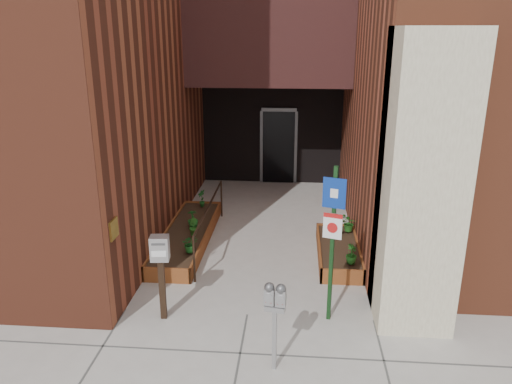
# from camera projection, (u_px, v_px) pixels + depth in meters

# --- Properties ---
(ground) EXTENTS (80.00, 80.00, 0.00)m
(ground) POSITION_uv_depth(u_px,v_px,m) (247.00, 315.00, 7.99)
(ground) COLOR #9E9991
(ground) RESTS_ON ground
(architecture) EXTENTS (20.00, 14.60, 10.00)m
(architecture) POSITION_uv_depth(u_px,v_px,m) (266.00, 3.00, 12.95)
(architecture) COLOR brown
(architecture) RESTS_ON ground
(planter_left) EXTENTS (0.90, 3.60, 0.30)m
(planter_left) POSITION_uv_depth(u_px,v_px,m) (187.00, 237.00, 10.62)
(planter_left) COLOR brown
(planter_left) RESTS_ON ground
(planter_right) EXTENTS (0.80, 2.20, 0.30)m
(planter_right) POSITION_uv_depth(u_px,v_px,m) (338.00, 252.00, 9.90)
(planter_right) COLOR brown
(planter_right) RESTS_ON ground
(handrail) EXTENTS (0.04, 3.34, 0.90)m
(handrail) POSITION_uv_depth(u_px,v_px,m) (209.00, 211.00, 10.34)
(handrail) COLOR black
(handrail) RESTS_ON ground
(parking_meter) EXTENTS (0.30, 0.16, 1.28)m
(parking_meter) POSITION_uv_depth(u_px,v_px,m) (275.00, 304.00, 6.43)
(parking_meter) COLOR #979799
(parking_meter) RESTS_ON ground
(sign_post) EXTENTS (0.33, 0.13, 2.50)m
(sign_post) POSITION_uv_depth(u_px,v_px,m) (333.00, 229.00, 7.39)
(sign_post) COLOR #123314
(sign_post) RESTS_ON ground
(payment_dropbox) EXTENTS (0.30, 0.24, 1.40)m
(payment_dropbox) POSITION_uv_depth(u_px,v_px,m) (160.00, 260.00, 7.59)
(payment_dropbox) COLOR black
(payment_dropbox) RESTS_ON ground
(shrub_left_a) EXTENTS (0.39, 0.39, 0.34)m
(shrub_left_a) POSITION_uv_depth(u_px,v_px,m) (190.00, 244.00, 9.47)
(shrub_left_a) COLOR #19581C
(shrub_left_a) RESTS_ON planter_left
(shrub_left_b) EXTENTS (0.27, 0.27, 0.36)m
(shrub_left_b) POSITION_uv_depth(u_px,v_px,m) (193.00, 227.00, 10.24)
(shrub_left_b) COLOR #235E1B
(shrub_left_b) RESTS_ON planter_left
(shrub_left_c) EXTENTS (0.26, 0.26, 0.40)m
(shrub_left_c) POSITION_uv_depth(u_px,v_px,m) (193.00, 219.00, 10.62)
(shrub_left_c) COLOR #175219
(shrub_left_c) RESTS_ON planter_left
(shrub_left_d) EXTENTS (0.29, 0.29, 0.41)m
(shrub_left_d) POSITION_uv_depth(u_px,v_px,m) (202.00, 198.00, 11.86)
(shrub_left_d) COLOR #19581C
(shrub_left_d) RESTS_ON planter_left
(shrub_right_a) EXTENTS (0.28, 0.28, 0.36)m
(shrub_right_a) POSITION_uv_depth(u_px,v_px,m) (352.00, 254.00, 9.01)
(shrub_right_a) COLOR #1F611B
(shrub_right_a) RESTS_ON planter_right
(shrub_right_b) EXTENTS (0.25, 0.25, 0.34)m
(shrub_right_b) POSITION_uv_depth(u_px,v_px,m) (341.00, 225.00, 10.33)
(shrub_right_b) COLOR #265518
(shrub_right_b) RESTS_ON planter_right
(shrub_right_c) EXTENTS (0.42, 0.42, 0.35)m
(shrub_right_c) POSITION_uv_depth(u_px,v_px,m) (349.00, 224.00, 10.42)
(shrub_right_c) COLOR #22621C
(shrub_right_c) RESTS_ON planter_right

